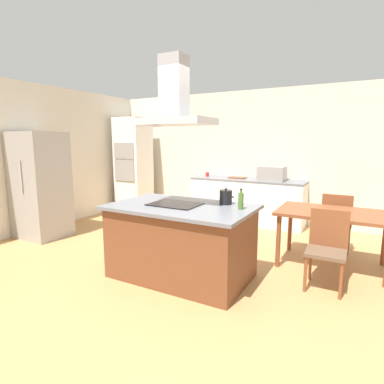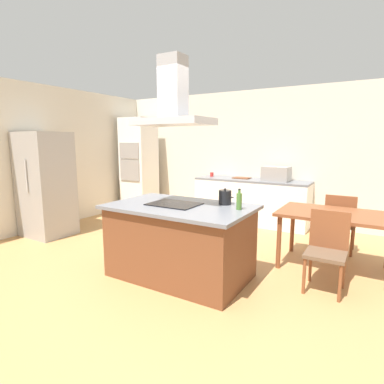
{
  "view_description": "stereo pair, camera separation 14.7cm",
  "coord_description": "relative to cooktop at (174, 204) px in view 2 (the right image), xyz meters",
  "views": [
    {
      "loc": [
        1.89,
        -3.15,
        1.67
      ],
      "look_at": [
        -0.07,
        0.4,
        1.0
      ],
      "focal_mm": 29.09,
      "sensor_mm": 36.0,
      "label": 1
    },
    {
      "loc": [
        2.02,
        -3.08,
        1.67
      ],
      "look_at": [
        -0.07,
        0.4,
        1.0
      ],
      "focal_mm": 29.09,
      "sensor_mm": 36.0,
      "label": 2
    }
  ],
  "objects": [
    {
      "name": "ground",
      "position": [
        0.09,
        1.5,
        -0.91
      ],
      "size": [
        16.0,
        16.0,
        0.0
      ],
      "primitive_type": "plane",
      "color": "tan"
    },
    {
      "name": "wall_back",
      "position": [
        0.09,
        3.25,
        0.44
      ],
      "size": [
        7.2,
        0.1,
        2.7
      ],
      "primitive_type": "cube",
      "color": "beige",
      "rests_on": "ground"
    },
    {
      "name": "wall_left",
      "position": [
        -3.36,
        1.0,
        0.44
      ],
      "size": [
        0.1,
        8.8,
        2.7
      ],
      "primitive_type": "cube",
      "color": "beige",
      "rests_on": "ground"
    },
    {
      "name": "kitchen_island",
      "position": [
        0.09,
        0.0,
        -0.45
      ],
      "size": [
        1.73,
        1.08,
        0.9
      ],
      "color": "brown",
      "rests_on": "ground"
    },
    {
      "name": "cooktop",
      "position": [
        0.0,
        0.0,
        0.0
      ],
      "size": [
        0.6,
        0.44,
        0.01
      ],
      "primitive_type": "cube",
      "color": "black",
      "rests_on": "kitchen_island"
    },
    {
      "name": "tea_kettle",
      "position": [
        0.53,
        0.33,
        0.08
      ],
      "size": [
        0.21,
        0.15,
        0.2
      ],
      "color": "black",
      "rests_on": "kitchen_island"
    },
    {
      "name": "olive_oil_bottle",
      "position": [
        0.79,
        0.15,
        0.09
      ],
      "size": [
        0.06,
        0.06,
        0.24
      ],
      "color": "#47722D",
      "rests_on": "kitchen_island"
    },
    {
      "name": "back_counter",
      "position": [
        -0.07,
        2.88,
        -0.46
      ],
      "size": [
        2.3,
        0.62,
        0.9
      ],
      "color": "white",
      "rests_on": "ground"
    },
    {
      "name": "countertop_microwave",
      "position": [
        0.43,
        2.88,
        0.13
      ],
      "size": [
        0.5,
        0.38,
        0.28
      ],
      "primitive_type": "cube",
      "color": "#9E9993",
      "rests_on": "back_counter"
    },
    {
      "name": "coffee_mug_red",
      "position": [
        -1.0,
        2.93,
        0.04
      ],
      "size": [
        0.08,
        0.08,
        0.09
      ],
      "primitive_type": "cylinder",
      "color": "red",
      "rests_on": "back_counter"
    },
    {
      "name": "cutting_board",
      "position": [
        -0.3,
        2.93,
        0.0
      ],
      "size": [
        0.34,
        0.24,
        0.02
      ],
      "primitive_type": "cube",
      "color": "brown",
      "rests_on": "back_counter"
    },
    {
      "name": "wall_oven_stack",
      "position": [
        -2.81,
        2.65,
        0.2
      ],
      "size": [
        0.7,
        0.66,
        2.2
      ],
      "color": "white",
      "rests_on": "ground"
    },
    {
      "name": "refrigerator",
      "position": [
        -2.89,
        0.24,
        0.0
      ],
      "size": [
        0.8,
        0.73,
        1.82
      ],
      "color": "#9E9993",
      "rests_on": "ground"
    },
    {
      "name": "dining_table",
      "position": [
        1.69,
        1.24,
        -0.24
      ],
      "size": [
        1.4,
        0.9,
        0.75
      ],
      "color": "brown",
      "rests_on": "ground"
    },
    {
      "name": "chair_facing_island",
      "position": [
        1.69,
        0.57,
        -0.4
      ],
      "size": [
        0.42,
        0.42,
        0.89
      ],
      "color": "brown",
      "rests_on": "ground"
    },
    {
      "name": "chair_facing_back_wall",
      "position": [
        1.69,
        1.9,
        -0.4
      ],
      "size": [
        0.42,
        0.42,
        0.89
      ],
      "color": "brown",
      "rests_on": "ground"
    },
    {
      "name": "range_hood",
      "position": [
        -0.0,
        0.0,
        1.2
      ],
      "size": [
        0.9,
        0.55,
        0.78
      ],
      "color": "#ADADB2"
    }
  ]
}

